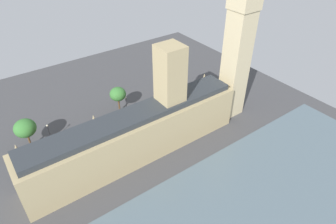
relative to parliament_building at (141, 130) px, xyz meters
name	(u,v)px	position (x,y,z in m)	size (l,w,h in m)	color
ground_plane	(135,150)	(1.99, 1.43, -8.11)	(137.66, 137.66, 0.00)	#424244
parliament_building	(141,130)	(0.00, 0.00, 0.00)	(10.75, 63.57, 30.59)	tan
clock_tower	(241,26)	(-0.13, -35.43, 22.33)	(7.46, 7.46, 58.80)	#CCBA8E
car_silver_kerbside	(150,117)	(11.81, -10.52, -7.22)	(2.03, 4.50, 1.74)	#B7B7BC
car_dark_green_near_tower	(132,124)	(12.29, -3.56, -7.22)	(2.15, 4.72, 1.74)	#19472D
double_decker_bus_midblock	(78,138)	(13.64, 13.95, -5.47)	(2.80, 10.54, 4.75)	#B20C0F
pedestrian_far_end	(75,158)	(8.15, 17.16, -7.37)	(0.62, 0.52, 1.63)	navy
pedestrian_under_trees	(67,162)	(7.90, 19.70, -7.37)	(0.68, 0.66, 1.63)	#336B60
plane_tree_trailing	(25,128)	(21.19, 25.78, -1.01)	(6.22, 6.22, 9.77)	brown
plane_tree_opposite_hall	(118,94)	(21.88, -4.34, -0.97)	(5.47, 5.47, 9.51)	brown
street_lamp_corner	(48,130)	(20.37, 20.03, -3.74)	(0.56, 0.56, 6.24)	black
street_lamp_leading	(126,101)	(20.49, -6.44, -3.94)	(0.56, 0.56, 5.91)	black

